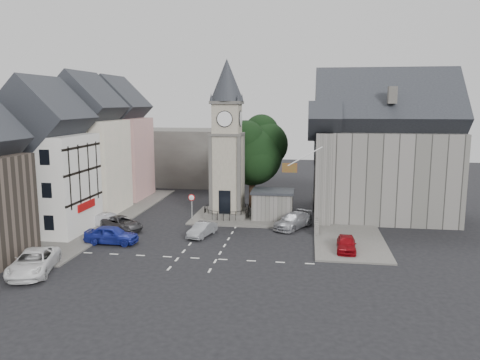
% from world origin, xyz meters
% --- Properties ---
extents(ground, '(120.00, 120.00, 0.00)m').
position_xyz_m(ground, '(0.00, 0.00, 0.00)').
color(ground, black).
rests_on(ground, ground).
extents(pavement_west, '(6.00, 30.00, 0.14)m').
position_xyz_m(pavement_west, '(-12.50, 6.00, 0.07)').
color(pavement_west, '#595651').
rests_on(pavement_west, ground).
extents(pavement_east, '(6.00, 26.00, 0.14)m').
position_xyz_m(pavement_east, '(12.00, 8.00, 0.07)').
color(pavement_east, '#595651').
rests_on(pavement_east, ground).
extents(central_island, '(10.00, 8.00, 0.16)m').
position_xyz_m(central_island, '(1.50, 8.00, 0.08)').
color(central_island, '#595651').
rests_on(central_island, ground).
extents(road_markings, '(20.00, 8.00, 0.01)m').
position_xyz_m(road_markings, '(0.00, -5.50, 0.01)').
color(road_markings, silver).
rests_on(road_markings, ground).
extents(clock_tower, '(4.86, 4.86, 16.25)m').
position_xyz_m(clock_tower, '(0.00, 7.99, 8.12)').
color(clock_tower, '#4C4944').
rests_on(clock_tower, ground).
extents(stone_shelter, '(4.30, 3.30, 3.08)m').
position_xyz_m(stone_shelter, '(4.80, 7.50, 1.55)').
color(stone_shelter, '#65635D').
rests_on(stone_shelter, ground).
extents(town_tree, '(7.20, 7.20, 10.80)m').
position_xyz_m(town_tree, '(2.00, 13.00, 6.97)').
color(town_tree, black).
rests_on(town_tree, ground).
extents(warning_sign_post, '(0.70, 0.19, 2.85)m').
position_xyz_m(warning_sign_post, '(-3.20, 5.43, 2.03)').
color(warning_sign_post, black).
rests_on(warning_sign_post, ground).
extents(terrace_pink, '(8.10, 7.60, 12.80)m').
position_xyz_m(terrace_pink, '(-15.50, 16.00, 6.58)').
color(terrace_pink, '#CD968D').
rests_on(terrace_pink, ground).
extents(terrace_cream, '(8.10, 7.60, 12.80)m').
position_xyz_m(terrace_cream, '(-15.50, 8.00, 6.58)').
color(terrace_cream, '#F0DFC9').
rests_on(terrace_cream, ground).
extents(terrace_tudor, '(8.10, 7.60, 12.00)m').
position_xyz_m(terrace_tudor, '(-15.50, 0.00, 6.19)').
color(terrace_tudor, silver).
rests_on(terrace_tudor, ground).
extents(backdrop_west, '(20.00, 10.00, 8.00)m').
position_xyz_m(backdrop_west, '(-12.00, 28.00, 4.00)').
color(backdrop_west, '#4C4944').
rests_on(backdrop_west, ground).
extents(east_building, '(14.40, 11.40, 12.60)m').
position_xyz_m(east_building, '(15.59, 11.00, 6.26)').
color(east_building, '#65635D').
rests_on(east_building, ground).
extents(east_boundary_wall, '(0.40, 16.00, 0.90)m').
position_xyz_m(east_boundary_wall, '(9.20, 10.00, 0.45)').
color(east_boundary_wall, '#65635D').
rests_on(east_boundary_wall, ground).
extents(flagpole, '(3.68, 0.10, 2.74)m').
position_xyz_m(flagpole, '(8.00, 4.00, 7.00)').
color(flagpole, white).
rests_on(flagpole, ground).
extents(car_west_blue, '(4.60, 1.93, 1.55)m').
position_xyz_m(car_west_blue, '(-8.13, -2.81, 0.78)').
color(car_west_blue, navy).
rests_on(car_west_blue, ground).
extents(car_west_silver, '(4.11, 1.69, 1.32)m').
position_xyz_m(car_west_silver, '(-10.62, 2.21, 0.66)').
color(car_west_silver, '#AEB0B6').
rests_on(car_west_silver, ground).
extents(car_west_grey, '(5.11, 4.38, 1.30)m').
position_xyz_m(car_west_grey, '(-8.98, 1.39, 0.65)').
color(car_west_grey, '#323234').
rests_on(car_west_grey, ground).
extents(car_island_silver, '(2.24, 3.96, 1.24)m').
position_xyz_m(car_island_silver, '(-1.00, 0.50, 0.62)').
color(car_island_silver, '#9C9FA4').
rests_on(car_island_silver, ground).
extents(car_island_east, '(4.12, 5.36, 1.45)m').
position_xyz_m(car_island_east, '(7.00, 4.50, 0.72)').
color(car_island_east, '#9D9EA5').
rests_on(car_island_east, ground).
extents(car_east_red, '(1.71, 3.86, 1.29)m').
position_xyz_m(car_east_red, '(11.50, -2.10, 0.64)').
color(car_east_red, maroon).
rests_on(car_east_red, ground).
extents(van_sw_white, '(3.98, 6.13, 1.57)m').
position_xyz_m(van_sw_white, '(-10.70, -10.22, 0.78)').
color(van_sw_white, white).
rests_on(van_sw_white, ground).
extents(pedestrian, '(0.69, 0.61, 1.59)m').
position_xyz_m(pedestrian, '(11.50, 9.03, 0.80)').
color(pedestrian, '#A69E89').
rests_on(pedestrian, ground).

